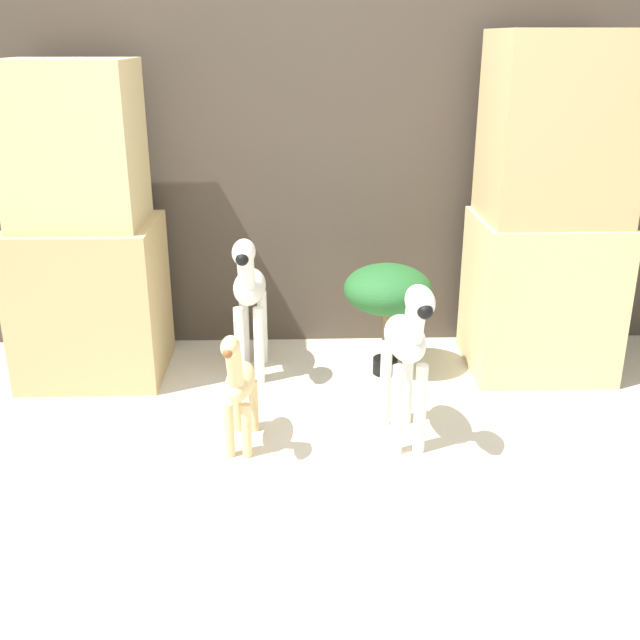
# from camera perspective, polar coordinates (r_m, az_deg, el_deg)

# --- Properties ---
(ground_plane) EXTENTS (14.00, 14.00, 0.00)m
(ground_plane) POSITION_cam_1_polar(r_m,az_deg,el_deg) (2.79, 0.43, -12.74)
(ground_plane) COLOR beige
(wall_back) EXTENTS (6.40, 0.08, 2.20)m
(wall_back) POSITION_cam_1_polar(r_m,az_deg,el_deg) (3.83, -0.36, 14.20)
(wall_back) COLOR #473D33
(wall_back) RESTS_ON ground_plane
(rock_pillar_left) EXTENTS (0.65, 0.56, 1.45)m
(rock_pillar_left) POSITION_cam_1_polar(r_m,az_deg,el_deg) (3.62, -17.48, 5.91)
(rock_pillar_left) COLOR tan
(rock_pillar_left) RESTS_ON ground_plane
(rock_pillar_right) EXTENTS (0.65, 0.56, 1.57)m
(rock_pillar_right) POSITION_cam_1_polar(r_m,az_deg,el_deg) (3.66, 17.02, 7.55)
(rock_pillar_right) COLOR #DBC184
(rock_pillar_right) RESTS_ON ground_plane
(zebra_right) EXTENTS (0.18, 0.49, 0.72)m
(zebra_right) POSITION_cam_1_polar(r_m,az_deg,el_deg) (2.90, 6.67, -1.90)
(zebra_right) COLOR white
(zebra_right) RESTS_ON ground_plane
(zebra_left) EXTENTS (0.16, 0.49, 0.72)m
(zebra_left) POSITION_cam_1_polar(r_m,az_deg,el_deg) (3.50, -5.44, 2.17)
(zebra_left) COLOR white
(zebra_left) RESTS_ON ground_plane
(giraffe_figurine) EXTENTS (0.14, 0.41, 0.54)m
(giraffe_figurine) POSITION_cam_1_polar(r_m,az_deg,el_deg) (2.93, -6.19, -4.88)
(giraffe_figurine) COLOR #E0C184
(giraffe_figurine) RESTS_ON ground_plane
(potted_palm_front) EXTENTS (0.41, 0.41, 0.55)m
(potted_palm_front) POSITION_cam_1_polar(r_m,az_deg,el_deg) (3.52, 5.17, 2.15)
(potted_palm_front) COLOR black
(potted_palm_front) RESTS_ON ground_plane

